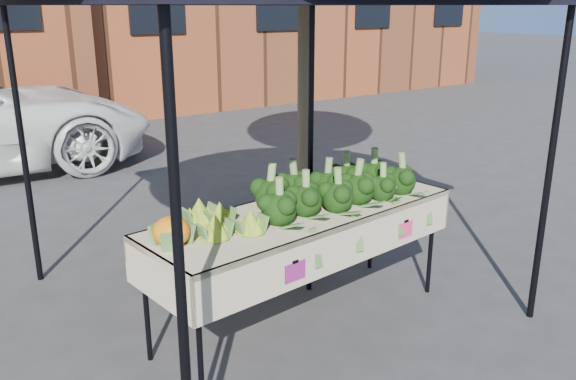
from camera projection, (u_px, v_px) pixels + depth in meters
The scene contains 6 objects.
ground at pixel (324, 310), 4.66m from camera, with size 90.00×90.00×0.00m, color #303032.
table at pixel (304, 268), 4.35m from camera, with size 2.46×1.02×0.90m.
canopy at pixel (268, 134), 4.48m from camera, with size 3.16×3.16×2.74m, color black, non-canonical shape.
broccoli_heap at pixel (332, 183), 4.35m from camera, with size 1.40×0.60×0.29m, color black.
romanesco_cluster at pixel (220, 212), 3.84m from camera, with size 0.45×0.59×0.22m, color #91A823.
cauliflower_pair at pixel (171, 230), 3.56m from camera, with size 0.22×0.22×0.20m, color orange.
Camera 1 is at (-2.67, -3.21, 2.29)m, focal length 36.87 mm.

